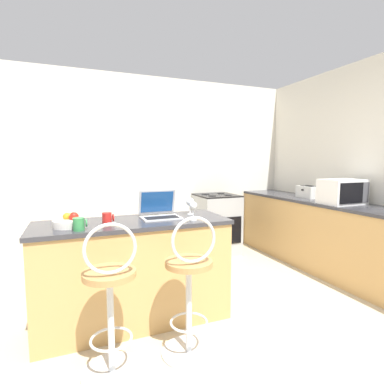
# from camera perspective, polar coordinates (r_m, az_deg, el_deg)

# --- Properties ---
(ground_plane) EXTENTS (20.00, 20.00, 0.00)m
(ground_plane) POSITION_cam_1_polar(r_m,az_deg,el_deg) (2.35, 10.69, -30.66)
(ground_plane) COLOR #BCAD8E
(wall_back) EXTENTS (12.00, 0.06, 2.60)m
(wall_back) POSITION_cam_1_polar(r_m,az_deg,el_deg) (4.46, -8.52, 4.70)
(wall_back) COLOR silver
(wall_back) RESTS_ON ground_plane
(breakfast_bar) EXTENTS (1.62, 0.60, 0.89)m
(breakfast_bar) POSITION_cam_1_polar(r_m,az_deg,el_deg) (2.72, -10.92, -14.57)
(breakfast_bar) COLOR tan
(breakfast_bar) RESTS_ON ground_plane
(counter_right) EXTENTS (0.62, 3.26, 0.89)m
(counter_right) POSITION_cam_1_polar(r_m,az_deg,el_deg) (4.13, 25.50, -7.93)
(counter_right) COLOR tan
(counter_right) RESTS_ON ground_plane
(bar_stool_near) EXTENTS (0.40, 0.40, 1.03)m
(bar_stool_near) POSITION_cam_1_polar(r_m,az_deg,el_deg) (2.11, -15.24, -19.84)
(bar_stool_near) COLOR silver
(bar_stool_near) RESTS_ON ground_plane
(bar_stool_far) EXTENTS (0.40, 0.40, 1.03)m
(bar_stool_far) POSITION_cam_1_polar(r_m,az_deg,el_deg) (2.23, -0.44, -18.16)
(bar_stool_far) COLOR silver
(bar_stool_far) RESTS_ON ground_plane
(laptop) EXTENTS (0.34, 0.29, 0.24)m
(laptop) POSITION_cam_1_polar(r_m,az_deg,el_deg) (2.72, -6.23, -3.54)
(laptop) COLOR #B7BABF
(laptop) RESTS_ON breakfast_bar
(microwave) EXTENTS (0.49, 0.33, 0.29)m
(microwave) POSITION_cam_1_polar(r_m,az_deg,el_deg) (3.93, 26.71, 0.07)
(microwave) COLOR white
(microwave) RESTS_ON counter_right
(toaster) EXTENTS (0.23, 0.29, 0.17)m
(toaster) POSITION_cam_1_polar(r_m,az_deg,el_deg) (4.40, 21.37, 0.03)
(toaster) COLOR silver
(toaster) RESTS_ON counter_right
(stove_range) EXTENTS (0.58, 0.60, 0.90)m
(stove_range) POSITION_cam_1_polar(r_m,az_deg,el_deg) (4.57, 4.70, -6.05)
(stove_range) COLOR #9EA3A8
(stove_range) RESTS_ON ground_plane
(fruit_bowl) EXTENTS (0.23, 0.23, 0.11)m
(fruit_bowl) POSITION_cam_1_polar(r_m,az_deg,el_deg) (2.51, -22.39, -5.30)
(fruit_bowl) COLOR silver
(fruit_bowl) RESTS_ON breakfast_bar
(wine_glass_tall) EXTENTS (0.07, 0.07, 0.16)m
(wine_glass_tall) POSITION_cam_1_polar(r_m,az_deg,el_deg) (2.55, 0.24, -2.77)
(wine_glass_tall) COLOR silver
(wine_glass_tall) RESTS_ON breakfast_bar
(mug_green) EXTENTS (0.10, 0.08, 0.09)m
(mug_green) POSITION_cam_1_polar(r_m,az_deg,el_deg) (2.35, -20.69, -5.74)
(mug_green) COLOR #338447
(mug_green) RESTS_ON breakfast_bar
(mug_red) EXTENTS (0.09, 0.07, 0.10)m
(mug_red) POSITION_cam_1_polar(r_m,az_deg,el_deg) (2.49, -15.80, -4.87)
(mug_red) COLOR red
(mug_red) RESTS_ON breakfast_bar
(wine_glass_short) EXTENTS (0.08, 0.08, 0.16)m
(wine_glass_short) POSITION_cam_1_polar(r_m,az_deg,el_deg) (2.83, -0.38, -1.96)
(wine_glass_short) COLOR silver
(wine_glass_short) RESTS_ON breakfast_bar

